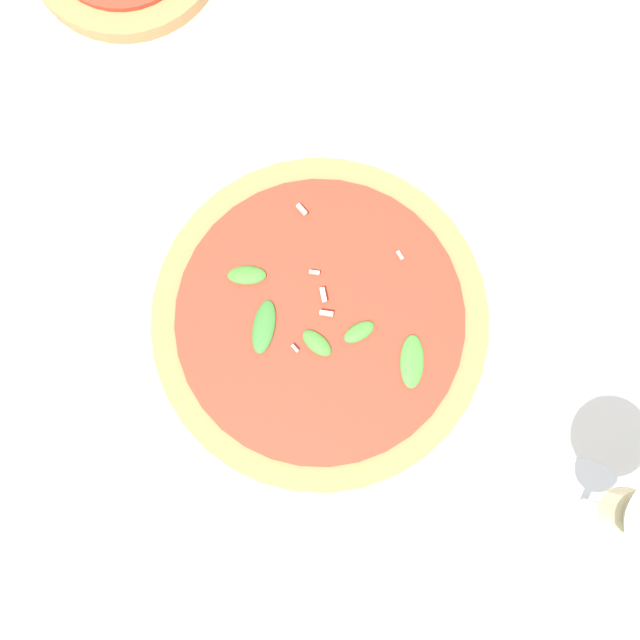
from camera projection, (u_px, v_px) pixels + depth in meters
The scene contains 2 objects.
ground_plane at pixel (367, 335), 0.68m from camera, with size 6.00×6.00×0.00m, color white.
pizza_arugula_main at pixel (320, 322), 0.66m from camera, with size 0.32×0.32×0.05m.
Camera 1 is at (0.07, -0.06, 0.67)m, focal length 42.00 mm.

